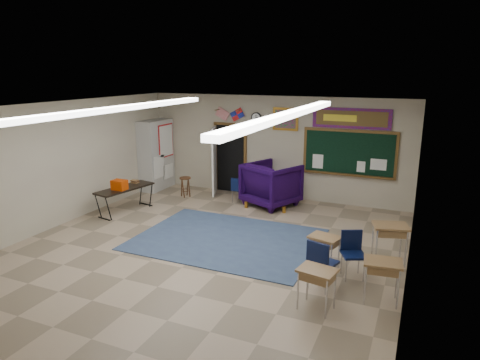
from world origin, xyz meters
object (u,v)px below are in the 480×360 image
at_px(student_desk_front_left, 324,251).
at_px(folding_table, 125,199).
at_px(wingback_armchair, 271,184).
at_px(student_desk_front_right, 389,242).
at_px(wooden_stool, 185,187).

distance_m(student_desk_front_left, folding_table, 5.79).
bearing_deg(folding_table, wingback_armchair, 43.49).
height_order(wingback_armchair, student_desk_front_right, wingback_armchair).
bearing_deg(wooden_stool, folding_table, -111.12).
height_order(student_desk_front_left, wooden_stool, student_desk_front_left).
distance_m(folding_table, wooden_stool, 2.04).
distance_m(student_desk_front_right, folding_table, 6.78).
distance_m(student_desk_front_right, wooden_stool, 6.48).
xyz_separation_m(student_desk_front_right, folding_table, (-6.76, 0.47, -0.07)).
xyz_separation_m(wingback_armchair, student_desk_front_right, (3.38, -2.62, -0.16)).
distance_m(wingback_armchair, student_desk_front_left, 4.10).
height_order(wingback_armchair, folding_table, wingback_armchair).
bearing_deg(student_desk_front_right, wooden_stool, 142.29).
distance_m(student_desk_front_left, student_desk_front_right, 1.36).
height_order(student_desk_front_right, folding_table, folding_table).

